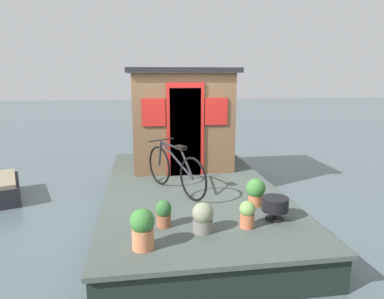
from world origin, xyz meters
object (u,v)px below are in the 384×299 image
houseboat_cabin (180,117)px  potted_plant_mint (164,213)px  potted_plant_thyme (203,217)px  potted_plant_geranium (247,214)px  bicycle (175,170)px  charcoal_grill (275,205)px  potted_plant_ivy (143,228)px  potted_plant_sage (256,191)px

houseboat_cabin → potted_plant_mint: houseboat_cabin is taller
potted_plant_thyme → potted_plant_geranium: potted_plant_thyme is taller
bicycle → charcoal_grill: size_ratio=4.29×
potted_plant_geranium → charcoal_grill: bearing=-67.7°
bicycle → potted_plant_thyme: bearing=-173.0°
potted_plant_thyme → charcoal_grill: potted_plant_thyme is taller
bicycle → potted_plant_ivy: bearing=163.5°
bicycle → potted_plant_sage: 1.40m
charcoal_grill → potted_plant_sage: bearing=9.8°
houseboat_cabin → potted_plant_thyme: houseboat_cabin is taller
potted_plant_ivy → potted_plant_mint: size_ratio=1.33×
houseboat_cabin → potted_plant_geranium: bearing=-172.1°
potted_plant_sage → potted_plant_geranium: bearing=153.9°
potted_plant_thyme → potted_plant_ivy: bearing=113.5°
potted_plant_thyme → potted_plant_ivy: size_ratio=0.81×
potted_plant_mint → charcoal_grill: bearing=-90.4°
potted_plant_thyme → potted_plant_sage: size_ratio=0.92×
bicycle → potted_plant_sage: (-0.81, -1.14, -0.16)m
potted_plant_mint → potted_plant_geranium: 1.08m
bicycle → potted_plant_ivy: bicycle is taller
potted_plant_sage → charcoal_grill: size_ratio=1.15×
houseboat_cabin → potted_plant_ivy: bearing=167.2°
bicycle → houseboat_cabin: bearing=-9.1°
potted_plant_geranium → charcoal_grill: size_ratio=0.99×
potted_plant_ivy → potted_plant_geranium: bearing=-74.8°
houseboat_cabin → bicycle: (-1.90, 0.30, -0.66)m
houseboat_cabin → potted_plant_geranium: size_ratio=6.18×
houseboat_cabin → potted_plant_geranium: houseboat_cabin is taller
potted_plant_mint → charcoal_grill: 1.51m
potted_plant_ivy → bicycle: bearing=-16.5°
potted_plant_ivy → charcoal_grill: 1.87m
potted_plant_thyme → potted_plant_geranium: bearing=-86.4°
potted_plant_thyme → potted_plant_sage: (0.76, -0.94, 0.04)m
potted_plant_thyme → potted_plant_mint: 0.53m
charcoal_grill → potted_plant_thyme: bearing=102.0°
potted_plant_ivy → potted_plant_mint: (0.56, -0.27, -0.07)m
potted_plant_thyme → houseboat_cabin: bearing=-1.8°
potted_plant_geranium → potted_plant_thyme: bearing=93.6°
houseboat_cabin → potted_plant_sage: (-2.70, -0.83, -0.82)m
potted_plant_ivy → charcoal_grill: size_ratio=1.32×
potted_plant_thyme → potted_plant_mint: potted_plant_thyme is taller
potted_plant_thyme → potted_plant_geranium: size_ratio=1.07×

